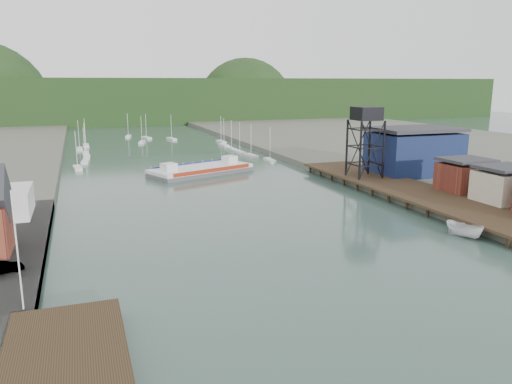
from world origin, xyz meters
TOP-DOWN VIEW (x-y plane):
  - ground at (0.00, 0.00)m, footprint 600.00×600.00m
  - east_land at (92.00, 80.00)m, footprint 120.00×400.00m
  - west_stage at (-29.00, 0.00)m, footprint 10.00×18.00m
  - east_pier at (37.00, 45.00)m, footprint 14.00×70.00m
  - flagpole at (-33.00, 10.00)m, footprint 0.16×0.16m
  - lift_tower at (35.00, 58.00)m, footprint 6.50×6.50m
  - blue_shed at (50.00, 60.00)m, footprint 20.50×14.50m
  - marina_sailboats at (0.08, 138.46)m, footprint 57.71×92.65m
  - distant_hills at (-3.98, 301.35)m, footprint 500.00×120.00m
  - chain_ferry at (2.96, 85.59)m, footprint 28.92×19.93m
  - motorboat at (28.54, 18.18)m, footprint 3.89×6.67m
  - car_west_a at (-36.32, 22.30)m, footprint 3.61×1.98m
  - car_west_b at (-36.00, 21.13)m, footprint 4.49×2.83m

SIDE VIEW (x-z plane):
  - ground at x=0.00m, z-range 0.00..0.00m
  - east_land at x=92.00m, z-range -1.60..1.60m
  - marina_sailboats at x=0.08m, z-range -0.10..0.80m
  - west_stage at x=-29.00m, z-range 0.00..1.80m
  - chain_ferry at x=2.96m, z-range -0.82..3.04m
  - motorboat at x=28.54m, z-range 0.00..2.42m
  - east_pier at x=37.00m, z-range 0.67..3.12m
  - car_west_a at x=-36.32m, z-range 1.60..2.76m
  - car_west_b at x=-36.00m, z-range 1.60..3.00m
  - blue_shed at x=50.00m, z-range 1.41..12.71m
  - flagpole at x=-33.00m, z-range 1.60..13.60m
  - distant_hills at x=-3.98m, z-range -29.62..50.38m
  - lift_tower at x=35.00m, z-range 7.65..23.65m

